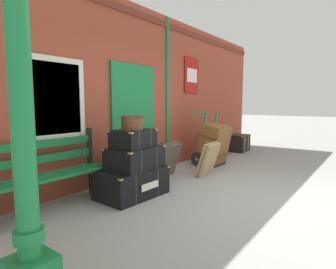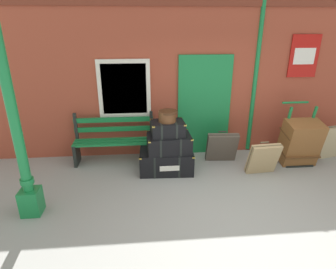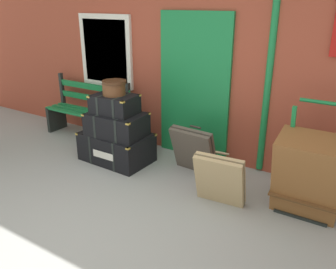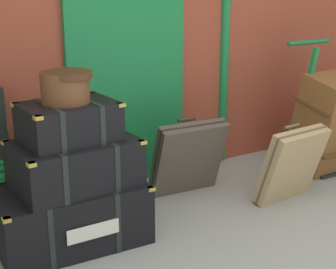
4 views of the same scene
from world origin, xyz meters
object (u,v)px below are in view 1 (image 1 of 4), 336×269
object	(u,v)px
corner_trunk	(238,143)
steamer_trunk_middle	(135,158)
steamer_trunk_base	(132,182)
suitcase_umber	(219,145)
round_hatbox	(132,122)
steamer_trunk_top	(133,138)
suitcase_slate	(165,160)
large_brown_trunk	(214,144)
porters_trolley	(207,152)
suitcase_charcoal	(208,159)
platform_bench	(49,176)
lamp_post	(24,150)

from	to	relation	value
corner_trunk	steamer_trunk_middle	bearing A→B (deg)	-175.66
steamer_trunk_base	suitcase_umber	world-z (taller)	suitcase_umber
steamer_trunk_middle	round_hatbox	size ratio (longest dim) A/B	2.47
steamer_trunk_middle	round_hatbox	xyz separation A→B (m)	(-0.03, 0.02, 0.54)
steamer_trunk_top	suitcase_slate	world-z (taller)	steamer_trunk_top
steamer_trunk_base	large_brown_trunk	distance (m)	2.67
steamer_trunk_top	porters_trolley	distance (m)	2.71
steamer_trunk_base	round_hatbox	distance (m)	0.91
round_hatbox	porters_trolley	size ratio (longest dim) A/B	0.28
suitcase_charcoal	platform_bench	bearing A→B (deg)	163.84
steamer_trunk_middle	steamer_trunk_top	size ratio (longest dim) A/B	1.31
suitcase_charcoal	porters_trolley	bearing A→B (deg)	30.39
large_brown_trunk	platform_bench	bearing A→B (deg)	172.68
large_brown_trunk	round_hatbox	bearing A→B (deg)	-179.29
lamp_post	steamer_trunk_base	world-z (taller)	lamp_post
steamer_trunk_base	lamp_post	bearing A→B (deg)	-151.32
steamer_trunk_top	lamp_post	bearing A→B (deg)	-151.98
platform_bench	porters_trolley	size ratio (longest dim) A/B	1.33
porters_trolley	suitcase_slate	distance (m)	1.51
platform_bench	suitcase_umber	distance (m)	4.50
lamp_post	steamer_trunk_middle	size ratio (longest dim) A/B	3.47
round_hatbox	suitcase_umber	xyz separation A→B (m)	(3.46, 0.31, -0.78)
lamp_post	round_hatbox	world-z (taller)	lamp_post
steamer_trunk_middle	suitcase_slate	xyz separation A→B (m)	(1.10, 0.27, -0.25)
steamer_trunk_base	suitcase_umber	bearing A→B (deg)	5.00
suitcase_umber	corner_trunk	bearing A→B (deg)	1.27
steamer_trunk_top	suitcase_umber	world-z (taller)	steamer_trunk_top
lamp_post	corner_trunk	distance (m)	7.09
platform_bench	porters_trolley	bearing A→B (deg)	-4.64
large_brown_trunk	suitcase_slate	size ratio (longest dim) A/B	1.42
steamer_trunk_top	suitcase_umber	size ratio (longest dim) A/B	0.91
steamer_trunk_base	suitcase_charcoal	size ratio (longest dim) A/B	1.58
large_brown_trunk	suitcase_umber	xyz separation A→B (m)	(0.82, 0.28, -0.14)
steamer_trunk_top	large_brown_trunk	world-z (taller)	steamer_trunk_top
round_hatbox	suitcase_slate	world-z (taller)	round_hatbox
lamp_post	suitcase_umber	xyz separation A→B (m)	(5.58, 1.46, -0.76)
steamer_trunk_middle	large_brown_trunk	size ratio (longest dim) A/B	0.88
steamer_trunk_top	large_brown_trunk	distance (m)	2.66
suitcase_umber	porters_trolley	bearing A→B (deg)	-172.76
steamer_trunk_base	steamer_trunk_top	bearing A→B (deg)	-36.92
suitcase_umber	platform_bench	bearing A→B (deg)	177.53
platform_bench	suitcase_slate	size ratio (longest dim) A/B	2.39
platform_bench	round_hatbox	world-z (taller)	round_hatbox
lamp_post	suitcase_umber	world-z (taller)	lamp_post
porters_trolley	large_brown_trunk	xyz separation A→B (m)	(0.00, -0.17, 0.20)
suitcase_charcoal	lamp_post	bearing A→B (deg)	-167.81
suitcase_umber	steamer_trunk_top	bearing A→B (deg)	-174.67
large_brown_trunk	suitcase_slate	bearing A→B (deg)	171.61
platform_bench	large_brown_trunk	world-z (taller)	platform_bench
platform_bench	steamer_trunk_top	world-z (taller)	platform_bench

